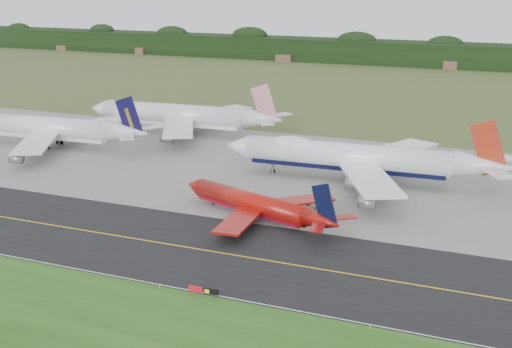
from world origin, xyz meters
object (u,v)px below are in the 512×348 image
(jet_navy_gold, at_px, (51,129))
(jet_star_tail, at_px, (184,116))
(jet_red_737, at_px, (258,205))
(jet_ba_747, at_px, (357,158))
(taxiway_sign, at_px, (203,291))

(jet_navy_gold, bearing_deg, jet_star_tail, 48.56)
(jet_star_tail, bearing_deg, jet_red_737, -50.96)
(jet_ba_747, bearing_deg, jet_navy_gold, 179.74)
(jet_ba_747, distance_m, jet_red_737, 35.02)
(jet_navy_gold, height_order, jet_star_tail, jet_star_tail)
(jet_navy_gold, relative_size, taxiway_sign, 12.47)
(jet_ba_747, relative_size, jet_red_737, 1.73)
(jet_ba_747, height_order, taxiway_sign, jet_ba_747)
(jet_red_737, relative_size, jet_navy_gold, 0.63)
(taxiway_sign, bearing_deg, jet_ba_747, 86.42)
(jet_navy_gold, xyz_separation_m, jet_star_tail, (25.63, 29.03, 0.36))
(jet_red_737, relative_size, taxiway_sign, 7.88)
(jet_star_tail, bearing_deg, jet_navy_gold, -131.44)
(jet_red_737, height_order, jet_navy_gold, jet_navy_gold)
(jet_red_737, xyz_separation_m, taxiway_sign, (6.30, -35.56, -1.81))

